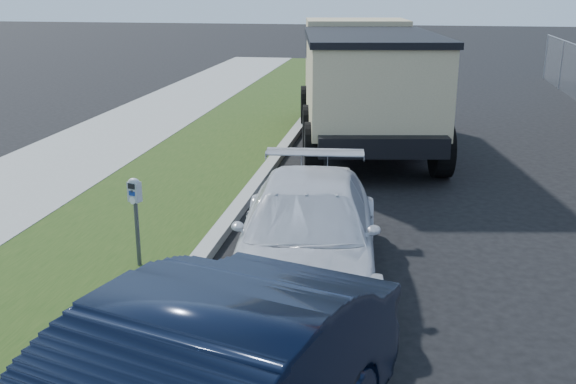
# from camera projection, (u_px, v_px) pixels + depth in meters

# --- Properties ---
(ground) EXTENTS (120.00, 120.00, 0.00)m
(ground) POSITION_uv_depth(u_px,v_px,m) (382.00, 294.00, 8.66)
(ground) COLOR black
(ground) RESTS_ON ground
(streetside) EXTENTS (6.12, 50.00, 0.15)m
(streetside) POSITION_uv_depth(u_px,v_px,m) (56.00, 215.00, 11.41)
(streetside) COLOR gray
(streetside) RESTS_ON ground
(parking_meter) EXTENTS (0.20, 0.16, 1.25)m
(parking_meter) POSITION_uv_depth(u_px,v_px,m) (135.00, 203.00, 8.98)
(parking_meter) COLOR #3F4247
(parking_meter) RESTS_ON ground
(white_wagon) EXTENTS (2.25, 4.74, 1.33)m
(white_wagon) POSITION_uv_depth(u_px,v_px,m) (308.00, 233.00, 8.90)
(white_wagon) COLOR silver
(white_wagon) RESTS_ON ground
(dump_truck) EXTENTS (3.97, 7.77, 2.91)m
(dump_truck) POSITION_uv_depth(u_px,v_px,m) (364.00, 78.00, 16.32)
(dump_truck) COLOR black
(dump_truck) RESTS_ON ground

